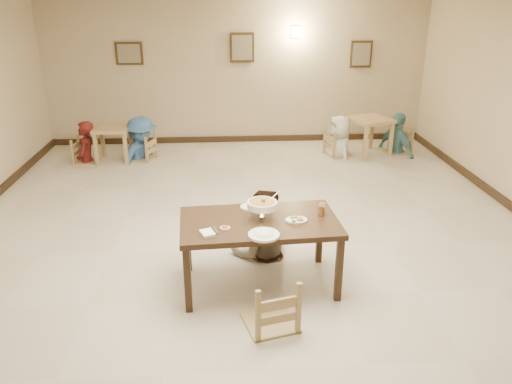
{
  "coord_description": "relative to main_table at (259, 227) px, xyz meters",
  "views": [
    {
      "loc": [
        -0.32,
        -5.65,
        3.04
      ],
      "look_at": [
        0.05,
        -0.11,
        0.82
      ],
      "focal_mm": 35.0,
      "sensor_mm": 36.0,
      "label": 1
    }
  ],
  "objects": [
    {
      "name": "floor",
      "position": [
        -0.03,
        0.84,
        -0.71
      ],
      "size": [
        10.0,
        10.0,
        0.0
      ],
      "primitive_type": "plane",
      "color": "beige",
      "rests_on": "ground"
    },
    {
      "name": "wall_back",
      "position": [
        -0.03,
        5.84,
        0.79
      ],
      "size": [
        10.0,
        0.0,
        10.0
      ],
      "primitive_type": "plane",
      "rotation": [
        1.57,
        0.0,
        0.0
      ],
      "color": "#BDAA8B",
      "rests_on": "floor"
    },
    {
      "name": "baseboard_back",
      "position": [
        -0.03,
        5.81,
        -0.65
      ],
      "size": [
        8.0,
        0.06,
        0.12
      ],
      "primitive_type": "cube",
      "color": "black",
      "rests_on": "floor"
    },
    {
      "name": "picture_a",
      "position": [
        -2.23,
        5.79,
        1.19
      ],
      "size": [
        0.55,
        0.04,
        0.45
      ],
      "color": "#342511",
      "rests_on": "wall_back"
    },
    {
      "name": "picture_b",
      "position": [
        0.07,
        5.79,
        1.29
      ],
      "size": [
        0.5,
        0.04,
        0.6
      ],
      "color": "#342511",
      "rests_on": "wall_back"
    },
    {
      "name": "picture_c",
      "position": [
        2.57,
        5.79,
        1.14
      ],
      "size": [
        0.45,
        0.04,
        0.55
      ],
      "color": "#342511",
      "rests_on": "wall_back"
    },
    {
      "name": "wall_sconce",
      "position": [
        1.17,
        5.8,
        1.59
      ],
      "size": [
        0.16,
        0.05,
        0.22
      ],
      "primitive_type": "cube",
      "color": "#FFD88C",
      "rests_on": "wall_back"
    },
    {
      "name": "main_table",
      "position": [
        0.0,
        0.0,
        0.0
      ],
      "size": [
        1.74,
        1.05,
        0.79
      ],
      "rotation": [
        0.0,
        0.0,
        0.06
      ],
      "color": "#342214",
      "rests_on": "floor"
    },
    {
      "name": "chair_far",
      "position": [
        0.09,
        0.8,
        -0.2
      ],
      "size": [
        0.48,
        0.48,
        1.02
      ],
      "rotation": [
        0.0,
        0.0,
        -0.16
      ],
      "color": "tan",
      "rests_on": "floor"
    },
    {
      "name": "chair_near",
      "position": [
        0.05,
        -0.73,
        -0.19
      ],
      "size": [
        0.49,
        0.49,
        1.04
      ],
      "rotation": [
        0.0,
        0.0,
        3.4
      ],
      "color": "tan",
      "rests_on": "floor"
    },
    {
      "name": "main_diner",
      "position": [
        0.09,
        0.73,
        0.14
      ],
      "size": [
        0.86,
        0.7,
        1.69
      ],
      "primitive_type": "imported",
      "rotation": [
        0.0,
        0.0,
        3.22
      ],
      "color": "gray",
      "rests_on": "floor"
    },
    {
      "name": "curry_warmer",
      "position": [
        0.03,
        0.02,
        0.25
      ],
      "size": [
        0.36,
        0.32,
        0.29
      ],
      "color": "silver",
      "rests_on": "main_table"
    },
    {
      "name": "rice_plate_far",
      "position": [
        -0.05,
        0.34,
        0.1
      ],
      "size": [
        0.28,
        0.28,
        0.06
      ],
      "color": "white",
      "rests_on": "main_table"
    },
    {
      "name": "rice_plate_near",
      "position": [
        0.02,
        -0.37,
        0.1
      ],
      "size": [
        0.32,
        0.32,
        0.07
      ],
      "color": "white",
      "rests_on": "main_table"
    },
    {
      "name": "fried_plate",
      "position": [
        0.39,
        -0.04,
        0.1
      ],
      "size": [
        0.23,
        0.23,
        0.05
      ],
      "color": "white",
      "rests_on": "main_table"
    },
    {
      "name": "chili_dish",
      "position": [
        -0.37,
        -0.18,
        0.09
      ],
      "size": [
        0.1,
        0.1,
        0.02
      ],
      "color": "white",
      "rests_on": "main_table"
    },
    {
      "name": "napkin_cutlery",
      "position": [
        -0.54,
        -0.3,
        0.1
      ],
      "size": [
        0.2,
        0.26,
        0.03
      ],
      "color": "white",
      "rests_on": "main_table"
    },
    {
      "name": "drink_glass",
      "position": [
        0.68,
        0.09,
        0.15
      ],
      "size": [
        0.07,
        0.07,
        0.15
      ],
      "color": "white",
      "rests_on": "main_table"
    },
    {
      "name": "bg_table_left",
      "position": [
        -2.48,
        4.64,
        -0.17
      ],
      "size": [
        0.67,
        0.67,
        0.67
      ],
      "rotation": [
        0.0,
        0.0,
        -0.0
      ],
      "color": "tan",
      "rests_on": "floor"
    },
    {
      "name": "bg_table_right",
      "position": [
        2.55,
        4.71,
        -0.1
      ],
      "size": [
        0.96,
        0.96,
        0.74
      ],
      "rotation": [
        0.0,
        0.0,
        0.37
      ],
      "color": "tan",
      "rests_on": "floor"
    },
    {
      "name": "bg_chair_ll",
      "position": [
        -3.0,
        4.56,
        -0.25
      ],
      "size": [
        0.43,
        0.43,
        0.91
      ],
      "rotation": [
        0.0,
        0.0,
        1.48
      ],
      "color": "tan",
      "rests_on": "floor"
    },
    {
      "name": "bg_chair_lr",
      "position": [
        -1.96,
        4.67,
        -0.23
      ],
      "size": [
        0.45,
        0.45,
        0.96
      ],
      "rotation": [
        0.0,
        0.0,
        -1.92
      ],
      "color": "tan",
      "rests_on": "floor"
    },
    {
      "name": "bg_chair_rl",
      "position": [
        1.94,
        4.7,
        -0.22
      ],
      "size": [
        0.46,
        0.46,
        0.98
      ],
      "rotation": [
        0.0,
        0.0,
        1.89
      ],
      "color": "tan",
      "rests_on": "floor"
    },
    {
      "name": "bg_chair_rr",
      "position": [
        3.15,
        4.77,
        -0.21
      ],
      "size": [
        0.47,
        0.47,
        1.0
      ],
      "rotation": [
        0.0,
        0.0,
        -1.23
      ],
      "color": "tan",
      "rests_on": "floor"
    },
    {
      "name": "bg_diner_a",
      "position": [
        -3.0,
        4.56,
        0.1
      ],
      "size": [
        0.39,
        0.59,
        1.6
      ],
      "primitive_type": "imported",
      "rotation": [
        0.0,
        0.0,
        4.7
      ],
      "color": "#511311",
      "rests_on": "floor"
    },
    {
      "name": "bg_diner_b",
      "position": [
        -1.96,
        4.67,
        0.14
      ],
      "size": [
        1.1,
        1.27,
        1.7
      ],
      "primitive_type": "imported",
      "rotation": [
        0.0,
        0.0,
        1.05
      ],
      "color": "teal",
      "rests_on": "floor"
    },
    {
      "name": "bg_diner_c",
      "position": [
        1.94,
        4.7,
        0.1
      ],
      "size": [
        0.71,
        0.9,
        1.61
      ],
      "primitive_type": "imported",
      "rotation": [
        0.0,
        0.0,
        4.99
      ],
      "color": "silver",
      "rests_on": "floor"
    },
    {
      "name": "bg_diner_d",
      "position": [
        3.15,
        4.77,
        0.13
      ],
      "size": [
        0.76,
        1.06,
        1.66
      ],
      "primitive_type": "imported",
      "rotation": [
        0.0,
        0.0,
        1.99
      ],
      "color": "teal",
      "rests_on": "floor"
    }
  ]
}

